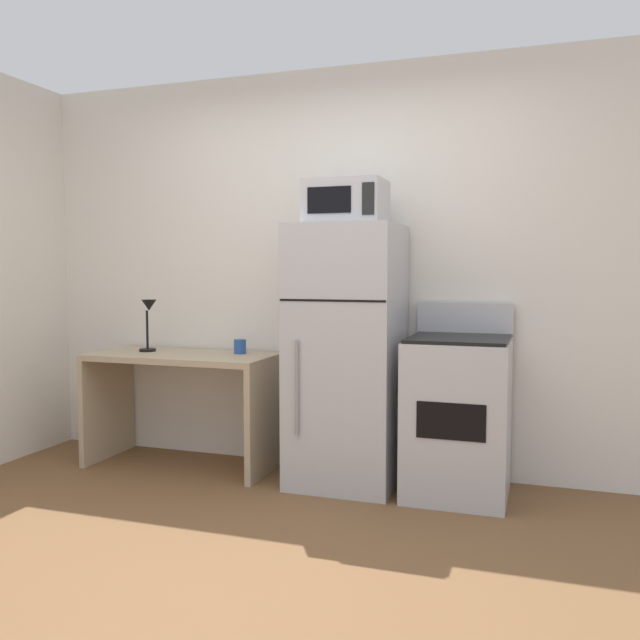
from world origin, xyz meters
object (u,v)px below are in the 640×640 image
at_px(desk, 183,386).
at_px(refrigerator, 346,355).
at_px(desk_lamp, 149,316).
at_px(oven_range, 458,415).
at_px(coffee_mug, 240,346).
at_px(microwave, 346,202).

distance_m(desk, refrigerator, 1.16).
xyz_separation_m(desk, refrigerator, (1.14, -0.01, 0.26)).
distance_m(desk_lamp, oven_range, 2.14).
distance_m(coffee_mug, refrigerator, 0.78).
distance_m(desk_lamp, refrigerator, 1.42).
bearing_deg(microwave, refrigerator, 90.33).
relative_size(refrigerator, microwave, 3.41).
relative_size(refrigerator, oven_range, 1.43).
distance_m(desk_lamp, coffee_mug, 0.67).
relative_size(desk_lamp, refrigerator, 0.22).
distance_m(desk, coffee_mug, 0.47).
bearing_deg(desk, oven_range, -0.33).
height_order(desk_lamp, coffee_mug, desk_lamp).
relative_size(desk_lamp, microwave, 0.77).
xyz_separation_m(desk, coffee_mug, (0.36, 0.12, 0.27)).
distance_m(desk_lamp, microwave, 1.57).
bearing_deg(refrigerator, oven_range, 0.19).
distance_m(desk, desk_lamp, 0.53).
bearing_deg(refrigerator, desk_lamp, 178.81).
xyz_separation_m(coffee_mug, refrigerator, (0.77, -0.13, -0.01)).
bearing_deg(desk_lamp, microwave, -2.06).
height_order(microwave, oven_range, microwave).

